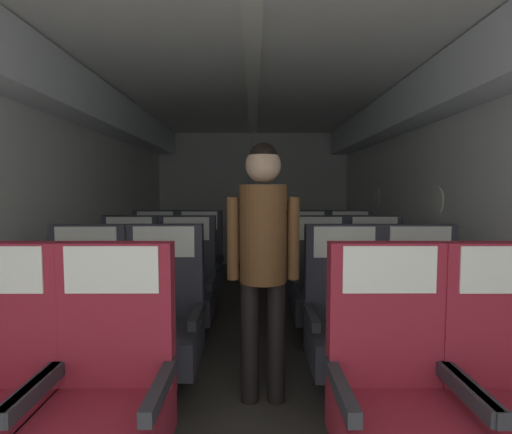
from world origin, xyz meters
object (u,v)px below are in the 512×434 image
seat_a_right_window (395,397)px  seat_d_left_aisle (199,267)px  seat_b_right_aisle (425,323)px  seat_d_left_window (154,267)px  seat_c_left_window (127,288)px  seat_c_left_aisle (185,288)px  seat_a_left_aisle (106,398)px  seat_c_right_aisle (377,288)px  flight_attendant (263,245)px  seat_b_left_window (82,324)px  seat_d_right_window (307,268)px  seat_b_right_window (347,324)px  seat_d_right_aisle (352,267)px  seat_c_right_window (320,288)px  seat_b_left_aisle (162,323)px

seat_a_right_window → seat_d_left_aisle: same height
seat_b_right_aisle → seat_d_left_window: 2.79m
seat_c_left_window → seat_c_left_aisle: 0.50m
seat_a_left_aisle → seat_c_left_window: size_ratio=1.00×
seat_c_right_aisle → flight_attendant: bearing=-135.7°
seat_b_right_aisle → seat_b_left_window: bearing=-179.9°
seat_c_right_aisle → seat_d_right_window: 0.99m
seat_b_right_window → seat_d_right_aisle: 1.84m
seat_d_right_aisle → flight_attendant: flight_attendant is taller
seat_c_right_window → seat_b_left_window: bearing=-151.9°
seat_b_left_aisle → seat_b_right_window: 1.17m
seat_c_right_window → seat_d_left_window: 1.88m
seat_d_left_aisle → flight_attendant: flight_attendant is taller
seat_c_left_aisle → seat_d_right_window: size_ratio=1.00×
seat_d_right_window → seat_c_left_aisle: bearing=-142.9°
seat_c_right_window → seat_a_right_window: bearing=-90.0°
seat_b_left_aisle → flight_attendant: bearing=-10.0°
seat_c_right_aisle → seat_d_left_window: same height
seat_b_left_aisle → seat_d_right_window: bearing=56.1°
seat_d_left_window → seat_d_right_window: bearing=-0.6°
seat_b_left_window → seat_d_right_aisle: same height
seat_c_right_aisle → seat_b_right_window: bearing=-118.2°
seat_b_left_aisle → seat_d_right_aisle: (1.65, 1.75, 0.00)m
seat_d_right_window → flight_attendant: bearing=-105.8°
seat_d_left_window → seat_d_left_aisle: (0.49, -0.00, 0.00)m
seat_b_left_window → flight_attendant: bearing=-4.6°
seat_a_right_window → seat_d_right_window: same height
seat_c_right_aisle → seat_d_left_aisle: 1.87m
seat_c_left_window → seat_b_left_aisle: bearing=-59.8°
seat_c_left_aisle → seat_b_left_window: bearing=-119.4°
seat_c_right_window → seat_d_right_aisle: size_ratio=1.00×
seat_a_right_window → seat_c_right_aisle: same height
seat_b_left_aisle → seat_d_left_window: (-0.50, 1.75, 0.00)m
seat_b_left_aisle → seat_d_left_aisle: 1.74m
seat_b_right_window → seat_a_left_aisle: bearing=-144.2°
seat_a_left_aisle → seat_b_right_window: 1.46m
seat_c_left_aisle → seat_d_left_aisle: size_ratio=1.00×
seat_b_right_aisle → seat_b_left_aisle: bearing=179.4°
seat_d_left_window → seat_a_right_window: bearing=-57.8°
seat_d_left_window → seat_d_left_aisle: same height
seat_b_right_aisle → flight_attendant: (-1.02, -0.10, 0.51)m
seat_d_right_aisle → flight_attendant: 2.18m
seat_c_left_window → seat_d_left_aisle: 1.00m
seat_a_right_window → seat_d_left_window: size_ratio=1.00×
seat_a_left_aisle → seat_d_right_window: 2.86m
seat_c_left_window → seat_c_right_window: same height
seat_c_right_window → seat_d_right_aisle: 1.02m
seat_c_left_aisle → flight_attendant: (0.64, -0.96, 0.51)m
seat_a_right_window → seat_b_left_window: size_ratio=1.00×
seat_d_left_window → seat_b_left_window: bearing=-89.7°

